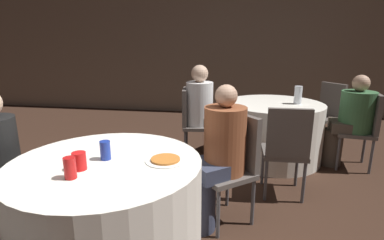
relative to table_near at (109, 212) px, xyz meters
name	(u,v)px	position (x,y,z in m)	size (l,w,h in m)	color
wall_back	(202,44)	(0.05, 4.54, 1.04)	(16.00, 0.06, 2.80)	#7A6B5B
table_near	(109,212)	(0.00, 0.00, 0.00)	(1.21, 1.21, 0.72)	white
table_far	(272,131)	(1.26, 2.07, 0.00)	(1.20, 1.20, 0.72)	white
chair_near_northeast	(234,159)	(0.79, 0.64, 0.17)	(0.56, 0.56, 0.89)	#59514C
chair_far_west	(192,117)	(0.25, 1.94, 0.17)	(0.45, 0.45, 0.89)	#59514C
chair_far_northeast	(327,109)	(2.06, 2.68, 0.17)	(0.56, 0.56, 0.89)	#59514C
chair_far_east	(364,124)	(2.26, 1.93, 0.17)	(0.45, 0.45, 0.89)	#59514C
chair_far_south	(286,145)	(1.27, 1.05, 0.17)	(0.40, 0.41, 0.89)	#59514C
person_black_shirt	(4,167)	(-0.85, 0.13, 0.21)	(0.50, 0.36, 1.14)	#4C4238
person_floral_shirt	(217,158)	(0.67, 0.54, 0.21)	(0.47, 0.46, 1.14)	#33384C
person_white_shirt	(205,112)	(0.41, 1.96, 0.24)	(0.51, 0.36, 1.18)	#4C4238
person_green_jacket	(350,120)	(2.10, 1.95, 0.21)	(0.53, 0.40, 1.09)	#4C4238
pizza_plate_near	(165,160)	(0.37, 0.07, 0.37)	(0.26, 0.26, 0.02)	white
soda_can_blue	(105,150)	(-0.01, 0.04, 0.42)	(0.07, 0.07, 0.12)	#1E38A5
soda_can_red	(70,168)	(-0.09, -0.25, 0.42)	(0.07, 0.07, 0.12)	red
cup_near	(79,161)	(-0.10, -0.14, 0.41)	(0.08, 0.08, 0.11)	red
bottle_far	(298,95)	(1.52, 2.05, 0.47)	(0.09, 0.09, 0.22)	silver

